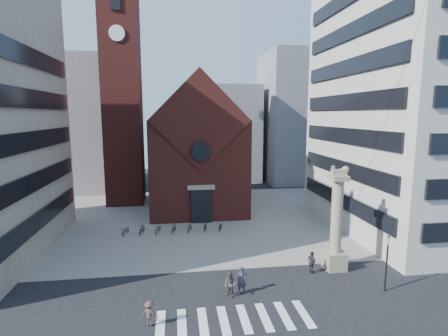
{
  "coord_description": "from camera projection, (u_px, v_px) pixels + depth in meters",
  "views": [
    {
      "loc": [
        -2.86,
        -22.87,
        12.71
      ],
      "look_at": [
        1.45,
        8.0,
        7.9
      ],
      "focal_mm": 28.0,
      "sensor_mm": 36.0,
      "label": 1
    }
  ],
  "objects": [
    {
      "name": "ground",
      "position": [
        219.0,
        296.0,
        24.71
      ],
      "size": [
        120.0,
        120.0,
        0.0
      ],
      "primitive_type": "plane",
      "color": "black",
      "rests_on": "ground"
    },
    {
      "name": "piazza",
      "position": [
        200.0,
        218.0,
        43.31
      ],
      "size": [
        46.0,
        30.0,
        0.05
      ],
      "primitive_type": "cube",
      "color": "gray",
      "rests_on": "ground"
    },
    {
      "name": "zebra_crossing",
      "position": [
        234.0,
        319.0,
        21.85
      ],
      "size": [
        10.2,
        3.2,
        0.01
      ],
      "primitive_type": null,
      "color": "white",
      "rests_on": "ground"
    },
    {
      "name": "church",
      "position": [
        196.0,
        149.0,
        48.0
      ],
      "size": [
        12.0,
        16.65,
        18.0
      ],
      "color": "maroon",
      "rests_on": "ground"
    },
    {
      "name": "campanile",
      "position": [
        122.0,
        92.0,
        48.34
      ],
      "size": [
        5.5,
        5.5,
        31.2
      ],
      "color": "maroon",
      "rests_on": "ground"
    },
    {
      "name": "building_right",
      "position": [
        427.0,
        83.0,
        37.3
      ],
      "size": [
        18.0,
        22.0,
        32.0
      ],
      "primitive_type": "cube",
      "color": "beige",
      "rests_on": "ground"
    },
    {
      "name": "bg_block_left",
      "position": [
        74.0,
        124.0,
        59.45
      ],
      "size": [
        16.0,
        14.0,
        22.0
      ],
      "primitive_type": "cube",
      "color": "gray",
      "rests_on": "ground"
    },
    {
      "name": "bg_block_mid",
      "position": [
        221.0,
        133.0,
        68.2
      ],
      "size": [
        14.0,
        12.0,
        18.0
      ],
      "primitive_type": "cube",
      "color": "gray",
      "rests_on": "ground"
    },
    {
      "name": "bg_block_right",
      "position": [
        305.0,
        118.0,
        67.0
      ],
      "size": [
        16.0,
        14.0,
        24.0
      ],
      "primitive_type": "cube",
      "color": "gray",
      "rests_on": "ground"
    },
    {
      "name": "lion_column",
      "position": [
        336.0,
        229.0,
        28.49
      ],
      "size": [
        1.63,
        1.6,
        8.68
      ],
      "color": "gray",
      "rests_on": "ground"
    },
    {
      "name": "traffic_light",
      "position": [
        387.0,
        261.0,
        25.03
      ],
      "size": [
        0.13,
        0.16,
        4.3
      ],
      "color": "black",
      "rests_on": "ground"
    },
    {
      "name": "pedestrian_0",
      "position": [
        242.0,
        280.0,
        24.91
      ],
      "size": [
        0.77,
        0.55,
        1.98
      ],
      "primitive_type": "imported",
      "rotation": [
        0.0,
        0.0,
        0.11
      ],
      "color": "#372E40",
      "rests_on": "ground"
    },
    {
      "name": "pedestrian_1",
      "position": [
        230.0,
        285.0,
        24.38
      ],
      "size": [
        1.12,
        1.15,
        1.86
      ],
      "primitive_type": "imported",
      "rotation": [
        0.0,
        0.0,
        -0.89
      ],
      "color": "#4D433E",
      "rests_on": "ground"
    },
    {
      "name": "pedestrian_2",
      "position": [
        312.0,
        262.0,
        28.1
      ],
      "size": [
        0.68,
        1.14,
        1.82
      ],
      "primitive_type": "imported",
      "rotation": [
        0.0,
        0.0,
        1.8
      ],
      "color": "#2B2A33",
      "rests_on": "ground"
    },
    {
      "name": "pedestrian_3",
      "position": [
        150.0,
        313.0,
        21.09
      ],
      "size": [
        1.17,
        0.92,
        1.59
      ],
      "primitive_type": "imported",
      "rotation": [
        0.0,
        0.0,
        2.77
      ],
      "color": "#513636",
      "rests_on": "ground"
    },
    {
      "name": "scooter_0",
      "position": [
        126.0,
        231.0,
        37.0
      ],
      "size": [
        1.03,
        1.85,
        0.92
      ],
      "primitive_type": "imported",
      "rotation": [
        0.0,
        0.0,
        -0.26
      ],
      "color": "black",
      "rests_on": "piazza"
    },
    {
      "name": "scooter_1",
      "position": [
        142.0,
        229.0,
        37.22
      ],
      "size": [
        0.89,
        1.76,
        1.02
      ],
      "primitive_type": "imported",
      "rotation": [
        0.0,
        0.0,
        -0.26
      ],
      "color": "black",
      "rests_on": "piazza"
    },
    {
      "name": "scooter_2",
      "position": [
        158.0,
        229.0,
        37.46
      ],
      "size": [
        1.03,
        1.85,
        0.92
      ],
      "primitive_type": "imported",
      "rotation": [
        0.0,
        0.0,
        -0.26
      ],
      "color": "black",
      "rests_on": "piazza"
    },
    {
      "name": "scooter_3",
      "position": [
        174.0,
        228.0,
        37.68
      ],
      "size": [
        0.89,
        1.76,
        1.02
      ],
      "primitive_type": "imported",
      "rotation": [
        0.0,
        0.0,
        -0.26
      ],
      "color": "black",
      "rests_on": "piazza"
    },
    {
      "name": "scooter_4",
      "position": [
        190.0,
        228.0,
        37.92
      ],
      "size": [
        1.03,
        1.85,
        0.92
      ],
      "primitive_type": "imported",
      "rotation": [
        0.0,
        0.0,
        -0.26
      ],
      "color": "black",
      "rests_on": "piazza"
    },
    {
      "name": "scooter_5",
      "position": [
        205.0,
        227.0,
        38.15
      ],
      "size": [
        0.89,
        1.76,
        1.02
      ],
      "primitive_type": "imported",
      "rotation": [
        0.0,
        0.0,
        -0.26
      ],
      "color": "black",
      "rests_on": "piazza"
    },
    {
      "name": "scooter_6",
      "position": [
        220.0,
        226.0,
        38.39
      ],
      "size": [
        1.03,
        1.85,
        0.92
      ],
      "primitive_type": "imported",
      "rotation": [
        0.0,
        0.0,
        -0.26
      ],
      "color": "black",
      "rests_on": "piazza"
    }
  ]
}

